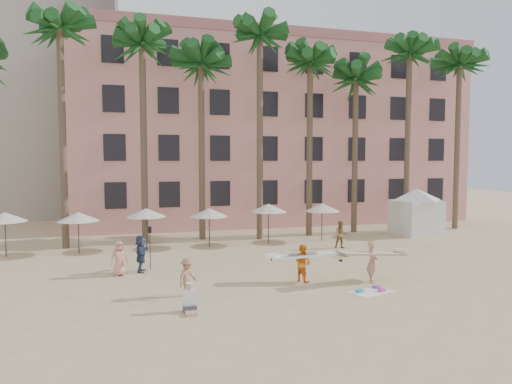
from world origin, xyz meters
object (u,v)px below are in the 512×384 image
object	(u,v)px
cabana	(416,207)
carrier_white	(303,262)
carrier_yellow	(372,259)
pink_hotel	(267,136)

from	to	relation	value
cabana	carrier_white	world-z (taller)	cabana
carrier_yellow	cabana	bearing A→B (deg)	48.08
cabana	carrier_white	distance (m)	16.92
pink_hotel	cabana	xyz separation A→B (m)	(8.03, -12.76, -5.93)
carrier_yellow	carrier_white	distance (m)	3.21
pink_hotel	cabana	distance (m)	16.20
pink_hotel	carrier_white	world-z (taller)	pink_hotel
cabana	carrier_yellow	size ratio (longest dim) A/B	1.32
cabana	pink_hotel	bearing A→B (deg)	122.20
pink_hotel	carrier_yellow	xyz separation A→B (m)	(-2.21, -24.16, -6.92)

